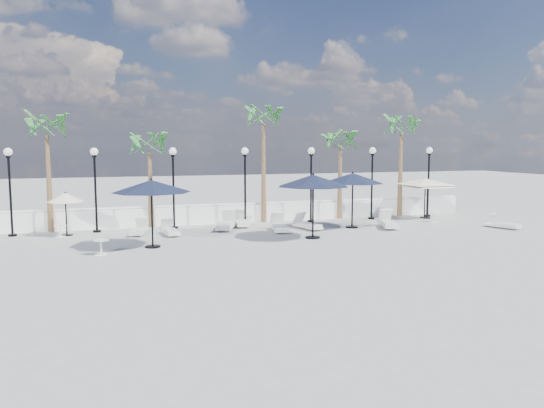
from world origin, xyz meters
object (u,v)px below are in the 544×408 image
object	(u,v)px
lounger_2	(226,224)
parasol_navy_left	(151,187)
lounger_1	(170,230)
parasol_navy_right	(353,178)
lounger_3	(279,226)
lounger_7	(503,224)
parasol_navy_mid	(313,181)
lounger_0	(139,230)
lounger_5	(241,222)
parasol_cream_sq_b	(425,179)
parasol_cream_small	(65,198)
lounger_4	(307,225)
lounger_6	(388,223)
parasol_cream_sq_a	(428,181)

from	to	relation	value
lounger_2	parasol_navy_left	xyz separation A→B (m)	(-3.72, -3.41, 2.10)
lounger_1	parasol_navy_right	distance (m)	8.89
lounger_3	lounger_7	size ratio (longest dim) A/B	1.23
lounger_3	parasol_navy_mid	xyz separation A→B (m)	(0.80, -2.10, 2.19)
lounger_7	lounger_0	bearing A→B (deg)	145.87
lounger_5	parasol_navy_right	bearing A→B (deg)	-17.23
lounger_0	lounger_1	world-z (taller)	lounger_0
parasol_navy_mid	parasol_cream_sq_b	xyz separation A→B (m)	(8.21, 4.00, -0.31)
lounger_7	parasol_cream_small	size ratio (longest dim) A/B	0.87
lounger_1	parasol_cream_sq_b	xyz separation A→B (m)	(13.90, 1.32, 1.92)
lounger_7	parasol_navy_left	xyz separation A→B (m)	(-16.34, 0.32, 2.17)
lounger_4	lounger_6	world-z (taller)	lounger_6
lounger_5	parasol_navy_right	distance (m)	5.80
lounger_1	lounger_3	bearing A→B (deg)	-13.42
lounger_6	lounger_3	bearing A→B (deg)	-167.21
lounger_6	parasol_navy_left	xyz separation A→B (m)	(-11.22, -1.50, 2.12)
lounger_4	parasol_navy_left	world-z (taller)	parasol_navy_left
lounger_3	parasol_navy_left	distance (m)	6.60
lounger_6	parasol_navy_right	size ratio (longest dim) A/B	0.70
parasol_cream_sq_a	parasol_cream_sq_b	bearing A→B (deg)	99.61
lounger_5	parasol_cream_sq_a	xyz separation A→B (m)	(10.30, -0.37, 1.78)
parasol_cream_sq_a	parasol_cream_sq_b	world-z (taller)	parasol_cream_sq_b
lounger_3	lounger_6	size ratio (longest dim) A/B	0.98
lounger_2	lounger_7	distance (m)	13.16
lounger_2	parasol_navy_mid	bearing A→B (deg)	-26.46
lounger_3	parasol_cream_sq_a	distance (m)	9.36
lounger_7	parasol_navy_mid	distance (m)	9.91
parasol_navy_left	parasol_cream_sq_b	size ratio (longest dim) A/B	0.66
lounger_3	lounger_6	bearing A→B (deg)	4.41
lounger_2	parasol_cream_sq_a	size ratio (longest dim) A/B	0.50
lounger_0	parasol_navy_right	world-z (taller)	parasol_navy_right
lounger_5	parasol_cream_sq_b	world-z (taller)	parasol_cream_sq_b
parasol_navy_left	parasol_navy_mid	bearing A→B (deg)	-0.18
lounger_2	lounger_6	world-z (taller)	lounger_2
lounger_3	parasol_cream_sq_b	world-z (taller)	parasol_cream_sq_b
parasol_navy_mid	parasol_cream_small	distance (m)	10.81
lounger_3	parasol_navy_right	size ratio (longest dim) A/B	0.69
lounger_7	parasol_cream_sq_b	size ratio (longest dim) A/B	0.37
lounger_1	parasol_navy_left	bearing A→B (deg)	-117.34
lounger_1	parasol_navy_mid	size ratio (longest dim) A/B	0.56
parasol_cream_sq_b	lounger_6	bearing A→B (deg)	-146.04
lounger_1	parasol_navy_left	size ratio (longest dim) A/B	0.57
lounger_2	lounger_1	bearing A→B (deg)	-142.03
parasol_cream_sq_b	parasol_cream_small	size ratio (longest dim) A/B	2.38
lounger_0	parasol_cream_small	bearing A→B (deg)	-178.45
lounger_0	lounger_1	bearing A→B (deg)	-8.10
lounger_7	lounger_2	bearing A→B (deg)	141.43
lounger_5	parasol_cream_small	bearing A→B (deg)	-173.00
parasol_cream_sq_a	parasol_cream_small	world-z (taller)	parasol_cream_sq_a
parasol_cream_sq_b	lounger_0	bearing A→B (deg)	-177.13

